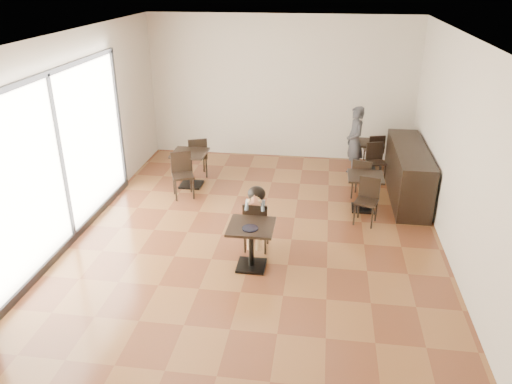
% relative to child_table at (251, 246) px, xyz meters
% --- Properties ---
extents(floor, '(6.00, 8.00, 0.01)m').
position_rel_child_table_xyz_m(floor, '(-0.05, 0.90, -0.35)').
color(floor, brown).
rests_on(floor, ground).
extents(ceiling, '(6.00, 8.00, 0.01)m').
position_rel_child_table_xyz_m(ceiling, '(-0.05, 0.90, 2.85)').
color(ceiling, white).
rests_on(ceiling, floor).
extents(wall_back, '(6.00, 0.01, 3.20)m').
position_rel_child_table_xyz_m(wall_back, '(-0.05, 4.90, 1.25)').
color(wall_back, beige).
rests_on(wall_back, floor).
extents(wall_front, '(6.00, 0.01, 3.20)m').
position_rel_child_table_xyz_m(wall_front, '(-0.05, -3.10, 1.25)').
color(wall_front, beige).
rests_on(wall_front, floor).
extents(wall_left, '(0.01, 8.00, 3.20)m').
position_rel_child_table_xyz_m(wall_left, '(-3.05, 0.90, 1.25)').
color(wall_left, beige).
rests_on(wall_left, floor).
extents(wall_right, '(0.01, 8.00, 3.20)m').
position_rel_child_table_xyz_m(wall_right, '(2.95, 0.90, 1.25)').
color(wall_right, beige).
rests_on(wall_right, floor).
extents(storefront_window, '(0.04, 4.50, 2.60)m').
position_rel_child_table_xyz_m(storefront_window, '(-3.02, 0.40, 1.05)').
color(storefront_window, white).
rests_on(storefront_window, floor).
extents(child_table, '(0.66, 0.66, 0.70)m').
position_rel_child_table_xyz_m(child_table, '(0.00, 0.00, 0.00)').
color(child_table, black).
rests_on(child_table, floor).
extents(child_chair, '(0.38, 0.38, 0.84)m').
position_rel_child_table_xyz_m(child_chair, '(0.00, 0.55, 0.07)').
color(child_chair, black).
rests_on(child_chair, floor).
extents(child, '(0.38, 0.53, 1.05)m').
position_rel_child_table_xyz_m(child, '(0.00, 0.55, 0.18)').
color(child, gray).
rests_on(child, child_chair).
extents(plate, '(0.23, 0.23, 0.01)m').
position_rel_child_table_xyz_m(plate, '(0.00, -0.10, 0.35)').
color(plate, black).
rests_on(plate, child_table).
extents(pizza_slice, '(0.24, 0.19, 0.06)m').
position_rel_child_table_xyz_m(pizza_slice, '(0.00, 0.36, 0.56)').
color(pizza_slice, tan).
rests_on(pizza_slice, child).
extents(adult_patron, '(0.49, 0.62, 1.50)m').
position_rel_child_table_xyz_m(adult_patron, '(1.62, 3.91, 0.40)').
color(adult_patron, '#37383D').
rests_on(adult_patron, floor).
extents(cafe_table_mid, '(0.79, 0.79, 0.67)m').
position_rel_child_table_xyz_m(cafe_table_mid, '(1.75, 2.21, -0.01)').
color(cafe_table_mid, black).
rests_on(cafe_table_mid, floor).
extents(cafe_table_left, '(0.90, 0.90, 0.72)m').
position_rel_child_table_xyz_m(cafe_table_left, '(-1.67, 2.85, 0.01)').
color(cafe_table_left, black).
rests_on(cafe_table_left, floor).
extents(cafe_table_back, '(0.76, 0.76, 0.65)m').
position_rel_child_table_xyz_m(cafe_table_back, '(1.94, 4.21, -0.02)').
color(cafe_table_back, black).
rests_on(cafe_table_back, floor).
extents(chair_mid_a, '(0.45, 0.45, 0.81)m').
position_rel_child_table_xyz_m(chair_mid_a, '(1.75, 2.76, 0.06)').
color(chair_mid_a, black).
rests_on(chair_mid_a, floor).
extents(chair_mid_b, '(0.45, 0.45, 0.81)m').
position_rel_child_table_xyz_m(chair_mid_b, '(1.75, 1.66, 0.06)').
color(chair_mid_b, black).
rests_on(chair_mid_b, floor).
extents(chair_left_a, '(0.51, 0.51, 0.87)m').
position_rel_child_table_xyz_m(chair_left_a, '(-1.67, 3.40, 0.09)').
color(chair_left_a, black).
rests_on(chair_left_a, floor).
extents(chair_left_b, '(0.51, 0.51, 0.87)m').
position_rel_child_table_xyz_m(chair_left_b, '(-1.67, 2.30, 0.09)').
color(chair_left_b, black).
rests_on(chair_left_b, floor).
extents(chair_back_a, '(0.44, 0.44, 0.79)m').
position_rel_child_table_xyz_m(chair_back_a, '(2.07, 4.40, 0.04)').
color(chair_back_a, black).
rests_on(chair_back_a, floor).
extents(chair_back_b, '(0.44, 0.44, 0.79)m').
position_rel_child_table_xyz_m(chair_back_b, '(2.07, 3.66, 0.04)').
color(chair_back_b, black).
rests_on(chair_back_b, floor).
extents(service_counter, '(0.60, 2.40, 1.00)m').
position_rel_child_table_xyz_m(service_counter, '(2.60, 2.90, 0.15)').
color(service_counter, black).
rests_on(service_counter, floor).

